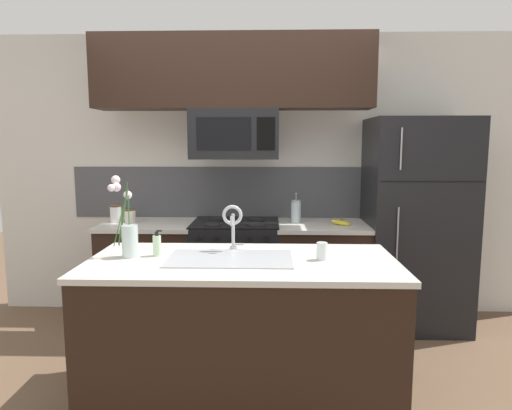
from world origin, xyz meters
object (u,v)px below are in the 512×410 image
(french_press, at_px, (296,211))
(drinking_glass, at_px, (322,251))
(refrigerator, at_px, (415,224))
(banana_bunch, at_px, (341,223))
(storage_jar_medium, at_px, (130,216))
(dish_soap_bottle, at_px, (157,245))
(stove_range, at_px, (236,273))
(sink_faucet, at_px, (233,221))
(storage_jar_tall, at_px, (116,214))
(flower_vase, at_px, (128,233))
(microwave, at_px, (235,134))

(french_press, relative_size, drinking_glass, 2.47)
(refrigerator, height_order, banana_bunch, refrigerator)
(storage_jar_medium, relative_size, dish_soap_bottle, 0.71)
(stove_range, xyz_separation_m, sink_faucet, (0.06, -1.03, 0.65))
(storage_jar_tall, height_order, flower_vase, flower_vase)
(french_press, relative_size, flower_vase, 0.53)
(refrigerator, distance_m, storage_jar_medium, 2.52)
(stove_range, xyz_separation_m, refrigerator, (1.58, 0.02, 0.45))
(french_press, distance_m, dish_soap_bottle, 1.56)
(refrigerator, bearing_deg, drinking_glass, -127.00)
(french_press, xyz_separation_m, flower_vase, (-1.11, -1.27, 0.05))
(microwave, distance_m, sink_faucet, 1.17)
(storage_jar_tall, bearing_deg, microwave, -2.20)
(microwave, relative_size, storage_jar_tall, 4.75)
(storage_jar_tall, height_order, sink_faucet, sink_faucet)
(storage_jar_medium, relative_size, drinking_glass, 1.09)
(french_press, bearing_deg, dish_soap_bottle, -127.09)
(banana_bunch, distance_m, drinking_glass, 1.23)
(banana_bunch, bearing_deg, storage_jar_tall, 177.69)
(banana_bunch, distance_m, dish_soap_bottle, 1.74)
(stove_range, bearing_deg, banana_bunch, -3.73)
(stove_range, distance_m, banana_bunch, 1.03)
(french_press, height_order, drinking_glass, french_press)
(storage_jar_tall, height_order, storage_jar_medium, storage_jar_tall)
(storage_jar_medium, height_order, french_press, french_press)
(microwave, height_order, french_press, microwave)
(storage_jar_tall, relative_size, storage_jar_medium, 1.33)
(dish_soap_bottle, bearing_deg, sink_faucet, 17.81)
(microwave, distance_m, storage_jar_tall, 1.28)
(refrigerator, height_order, storage_jar_tall, refrigerator)
(banana_bunch, height_order, drinking_glass, drinking_glass)
(banana_bunch, height_order, sink_faucet, sink_faucet)
(stove_range, xyz_separation_m, flower_vase, (-0.58, -1.21, 0.60))
(stove_range, height_order, drinking_glass, drinking_glass)
(storage_jar_medium, relative_size, sink_faucet, 0.39)
(refrigerator, xyz_separation_m, sink_faucet, (-1.52, -1.05, 0.20))
(flower_vase, bearing_deg, banana_bunch, 37.48)
(storage_jar_tall, distance_m, flower_vase, 1.33)
(stove_range, xyz_separation_m, storage_jar_tall, (-1.07, 0.02, 0.53))
(sink_faucet, distance_m, flower_vase, 0.66)
(storage_jar_tall, xyz_separation_m, drinking_glass, (1.69, -1.27, -0.02))
(stove_range, relative_size, banana_bunch, 4.87)
(stove_range, xyz_separation_m, banana_bunch, (0.92, -0.06, 0.47))
(microwave, distance_m, refrigerator, 1.76)
(microwave, bearing_deg, sink_faucet, -86.60)
(microwave, relative_size, sink_faucet, 2.43)
(refrigerator, distance_m, dish_soap_bottle, 2.32)
(refrigerator, xyz_separation_m, storage_jar_medium, (-2.52, 0.00, 0.06))
(french_press, bearing_deg, stove_range, -173.59)
(french_press, height_order, sink_faucet, sink_faucet)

